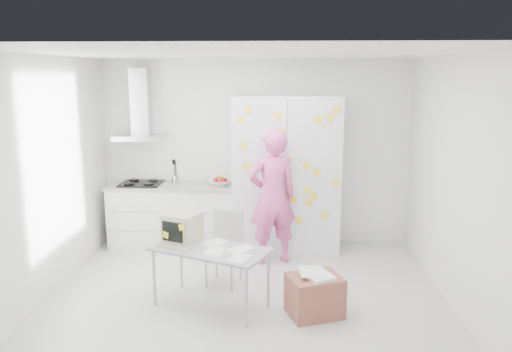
{
  "coord_description": "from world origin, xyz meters",
  "views": [
    {
      "loc": [
        0.37,
        -5.28,
        2.5
      ],
      "look_at": [
        0.06,
        0.79,
        1.24
      ],
      "focal_mm": 35.0,
      "sensor_mm": 36.0,
      "label": 1
    }
  ],
  "objects_px": {
    "desk": "(192,237)",
    "cardboard_box": "(315,295)",
    "chair": "(226,243)",
    "person": "(272,197)"
  },
  "relations": [
    {
      "from": "desk",
      "to": "chair",
      "type": "distance_m",
      "value": 0.65
    },
    {
      "from": "cardboard_box",
      "to": "desk",
      "type": "bearing_deg",
      "value": 168.34
    },
    {
      "from": "chair",
      "to": "cardboard_box",
      "type": "height_order",
      "value": "chair"
    },
    {
      "from": "desk",
      "to": "cardboard_box",
      "type": "distance_m",
      "value": 1.46
    },
    {
      "from": "person",
      "to": "desk",
      "type": "bearing_deg",
      "value": 35.74
    },
    {
      "from": "person",
      "to": "chair",
      "type": "height_order",
      "value": "person"
    },
    {
      "from": "desk",
      "to": "cardboard_box",
      "type": "bearing_deg",
      "value": 11.85
    },
    {
      "from": "desk",
      "to": "chair",
      "type": "relative_size",
      "value": 1.57
    },
    {
      "from": "desk",
      "to": "cardboard_box",
      "type": "height_order",
      "value": "desk"
    },
    {
      "from": "person",
      "to": "desk",
      "type": "height_order",
      "value": "person"
    }
  ]
}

